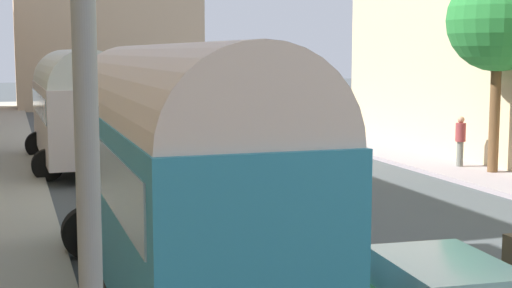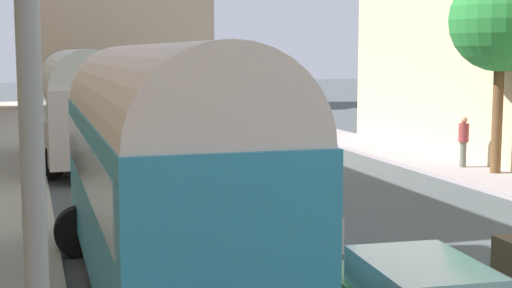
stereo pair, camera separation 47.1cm
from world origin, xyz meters
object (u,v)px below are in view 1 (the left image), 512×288
(car_1, at_px, (189,114))
(car_0, at_px, (233,134))
(car_3, at_px, (271,213))
(parked_bus_1, at_px, (76,103))
(car_4, at_px, (181,157))
(streetlamp_near, at_px, (129,131))
(pedestrian_2, at_px, (460,139))
(parked_bus_0, at_px, (171,159))

(car_1, bearing_deg, car_0, -93.64)
(car_1, relative_size, car_3, 0.92)
(parked_bus_1, distance_m, car_4, 5.04)
(car_1, height_order, streetlamp_near, streetlamp_near)
(parked_bus_1, relative_size, car_0, 2.25)
(car_0, distance_m, car_3, 14.07)
(car_0, relative_size, car_1, 1.05)
(parked_bus_1, xyz_separation_m, car_3, (2.83, -12.59, -1.54))
(car_0, relative_size, streetlamp_near, 0.68)
(car_4, bearing_deg, car_0, 57.15)
(parked_bus_1, relative_size, car_4, 2.14)
(car_1, relative_size, car_4, 0.90)
(car_0, relative_size, car_3, 0.97)
(pedestrian_2, bearing_deg, car_0, 135.68)
(car_1, bearing_deg, car_3, -99.23)
(parked_bus_0, xyz_separation_m, pedestrian_2, (12.10, 10.09, -1.25))
(car_1, xyz_separation_m, pedestrian_2, (5.60, -16.47, 0.29))
(car_4, bearing_deg, parked_bus_1, 126.77)
(parked_bus_1, xyz_separation_m, pedestrian_2, (12.34, -5.02, -1.19))
(parked_bus_1, distance_m, streetlamp_near, 21.97)
(parked_bus_1, height_order, car_1, parked_bus_1)
(parked_bus_0, xyz_separation_m, car_1, (6.49, 26.56, -1.54))
(parked_bus_0, distance_m, pedestrian_2, 15.80)
(car_0, xyz_separation_m, car_4, (-3.20, -4.95, -0.08))
(parked_bus_0, height_order, streetlamp_near, streetlamp_near)
(parked_bus_0, height_order, parked_bus_1, parked_bus_0)
(parked_bus_1, relative_size, car_1, 2.37)
(car_1, bearing_deg, car_4, -104.14)
(car_1, xyz_separation_m, car_4, (-3.85, -15.30, -0.05))
(car_4, height_order, streetlamp_near, streetlamp_near)
(car_1, height_order, car_4, car_1)
(parked_bus_0, height_order, pedestrian_2, parked_bus_0)
(parked_bus_0, relative_size, streetlamp_near, 1.66)
(car_0, height_order, pedestrian_2, pedestrian_2)
(car_3, bearing_deg, parked_bus_1, 102.65)
(car_3, xyz_separation_m, car_4, (0.05, 8.74, 0.01))
(parked_bus_1, xyz_separation_m, car_4, (2.88, -3.85, -1.53))
(parked_bus_1, height_order, streetlamp_near, streetlamp_near)
(pedestrian_2, relative_size, streetlamp_near, 0.32)
(parked_bus_1, bearing_deg, car_0, 10.27)
(parked_bus_1, distance_m, car_3, 12.99)
(parked_bus_1, distance_m, car_0, 6.34)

